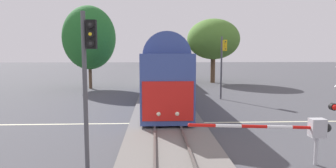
{
  "coord_description": "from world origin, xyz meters",
  "views": [
    {
      "loc": [
        -0.7,
        -17.48,
        4.29
      ],
      "look_at": [
        0.26,
        3.66,
        2.0
      ],
      "focal_mm": 31.37,
      "sensor_mm": 36.0,
      "label": 1
    }
  ],
  "objects": [
    {
      "name": "traffic_signal_far_side",
      "position": [
        5.52,
        8.99,
        3.82
      ],
      "size": [
        0.53,
        0.38,
        5.71
      ],
      "color": "#4C4C51",
      "rests_on": "ground"
    },
    {
      "name": "crossing_gate_near",
      "position": [
        4.88,
        -6.91,
        1.41
      ],
      "size": [
        5.46,
        0.4,
        1.8
      ],
      "color": "#B7B7BC",
      "rests_on": "ground"
    },
    {
      "name": "elm_centre_background",
      "position": [
        7.55,
        23.7,
        6.11
      ],
      "size": [
        7.33,
        7.33,
        8.95
      ],
      "color": "brown",
      "rests_on": "ground"
    },
    {
      "name": "traffic_signal_median",
      "position": [
        -3.03,
        -7.1,
        3.82
      ],
      "size": [
        0.53,
        0.38,
        5.71
      ],
      "color": "#4C4C51",
      "rests_on": "ground"
    },
    {
      "name": "road_centre_stripe",
      "position": [
        0.0,
        0.0,
        0.0
      ],
      "size": [
        44.0,
        0.2,
        0.01
      ],
      "color": "beige",
      "rests_on": "ground"
    },
    {
      "name": "railway_track",
      "position": [
        0.0,
        0.0,
        0.1
      ],
      "size": [
        4.4,
        80.0,
        0.32
      ],
      "color": "slate",
      "rests_on": "ground"
    },
    {
      "name": "commuter_train",
      "position": [
        0.0,
        29.44,
        2.73
      ],
      "size": [
        3.04,
        67.24,
        5.16
      ],
      "color": "#384C93",
      "rests_on": "railway_track"
    },
    {
      "name": "ground_plane",
      "position": [
        0.0,
        0.0,
        0.0
      ],
      "size": [
        220.0,
        220.0,
        0.0
      ],
      "primitive_type": "plane",
      "color": "#47474C"
    },
    {
      "name": "oak_behind_train",
      "position": [
        -8.33,
        17.57,
        5.98
      ],
      "size": [
        6.13,
        6.13,
        9.69
      ],
      "color": "brown",
      "rests_on": "ground"
    }
  ]
}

